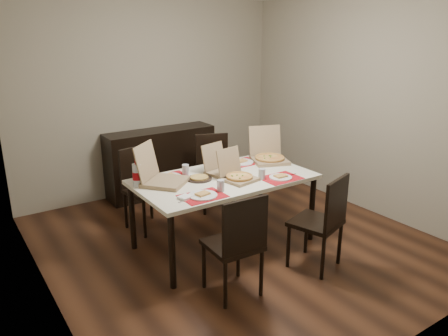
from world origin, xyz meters
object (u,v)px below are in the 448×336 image
Objects in this scene: sideboard at (161,162)px; soda_bottle at (137,175)px; dining_table at (224,183)px; dip_bowl at (227,170)px; chair_near_left at (237,242)px; pizza_box_center at (237,175)px; chair_far_right at (214,168)px; chair_far_left at (143,184)px; chair_near_right at (323,219)px.

sideboard is 1.84m from soda_bottle.
dip_bowl reaches higher than dining_table.
pizza_box_center is (0.51, 0.71, 0.29)m from chair_near_left.
dining_table is 0.97m from chair_near_left.
sideboard is 1.92m from pizza_box_center.
chair_far_right is at bearing 66.66° from dip_bowl.
soda_bottle is at bearing 156.84° from pizza_box_center.
chair_far_left is at bearing -126.86° from sideboard.
soda_bottle is (-0.84, 0.25, 0.18)m from dining_table.
dip_bowl is at bearing -6.78° from soda_bottle.
sideboard is at bearing 89.94° from dip_bowl.
chair_near_right reaches higher than dining_table.
chair_near_right is at bearing -4.50° from chair_near_left.
soda_bottle reaches higher than dining_table.
chair_near_right is 1.81m from soda_bottle.
chair_far_left is 1.00m from chair_far_right.
dip_bowl is at bearing -49.23° from chair_far_left.
chair_near_left is at bearing -117.41° from dining_table.
soda_bottle is at bearing 173.22° from dip_bowl.
dip_bowl is at bearing 76.53° from pizza_box_center.
pizza_box_center reaches higher than dip_bowl.
chair_near_left is 1.00× the size of chair_near_right.
dip_bowl is at bearing 108.92° from chair_near_right.
soda_bottle is (-0.32, -0.64, 0.35)m from chair_far_left.
dining_table is 0.20m from dip_bowl.
chair_near_left is 1.74m from chair_far_left.
dining_table is 1.94× the size of chair_near_left.
chair_far_left is 2.43× the size of pizza_box_center.
pizza_box_center is 0.98m from soda_bottle.
chair_near_right and chair_far_right have the same top height.
dining_table is at bearing 115.61° from pizza_box_center.
chair_far_left is 1.00× the size of chair_far_right.
chair_near_right is (0.36, -2.68, 0.06)m from sideboard.
chair_far_left reaches higher than dining_table.
dip_bowl is at bearing -90.06° from sideboard.
chair_far_left is 0.79m from soda_bottle.
sideboard reaches higher than dining_table.
pizza_box_center is at bearing -103.47° from dip_bowl.
dip_bowl is (0.65, -0.75, 0.25)m from chair_far_left.
chair_far_right reaches higher than dip_bowl.
chair_far_right is 3.49× the size of soda_bottle.
pizza_box_center is (-0.43, 0.78, 0.29)m from chair_near_right.
chair_far_left reaches higher than dip_bowl.
dining_table is at bearing -59.70° from chair_far_left.
sideboard is at bearing 53.14° from chair_far_left.
pizza_box_center is at bearing -23.16° from soda_bottle.
soda_bottle is at bearing -152.15° from chair_far_right.
chair_near_left is (-0.57, -2.60, 0.06)m from sideboard.
chair_near_right is at bearing -41.35° from soda_bottle.
pizza_box_center reaches higher than sideboard.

